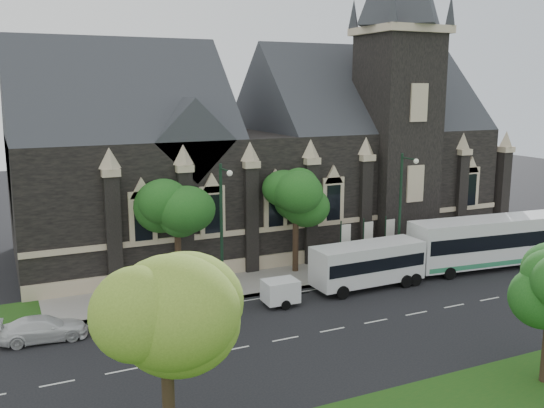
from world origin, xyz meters
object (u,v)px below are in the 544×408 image
street_lamp_near (402,206)px  car_far_white (43,329)px  banner_flag_left (344,242)px  banner_flag_center (366,239)px  car_far_red (129,318)px  tour_coach (492,241)px  tree_walk_left (179,207)px  shuttle_bus (368,262)px  street_lamp_mid (223,225)px  sedan (198,304)px  tree_park_near (170,305)px  box_trailer (280,291)px  tree_walk_right (297,196)px  banner_flag_right (388,236)px

street_lamp_near → car_far_white: (-25.14, -1.59, -4.43)m
banner_flag_left → banner_flag_center: bearing=0.0°
car_far_white → car_far_red: bearing=-88.9°
tour_coach → car_far_red: (-27.75, -0.04, -1.51)m
tree_walk_left → shuttle_bus: bearing=-24.1°
car_far_white → street_lamp_mid: bearing=-77.3°
shuttle_bus → sedan: size_ratio=2.01×
street_lamp_mid → banner_flag_left: (10.29, 1.91, -2.73)m
tree_park_near → box_trailer: tree_park_near is taller
tour_coach → tree_walk_left: bearing=172.3°
tree_park_near → street_lamp_mid: (7.77, 15.86, -1.30)m
tree_walk_right → banner_flag_left: bearing=-29.1°
shuttle_bus → tree_walk_left: bearing=154.9°
tree_walk_right → tree_walk_left: tree_walk_right is taller
banner_flag_right → shuttle_bus: bearing=-140.0°
tree_park_near → car_far_red: size_ratio=2.39×
banner_flag_left → box_trailer: 8.53m
street_lamp_mid → box_trailer: (3.00, -2.30, -4.16)m
banner_flag_center → tour_coach: 9.69m
banner_flag_left → car_far_white: (-21.43, -3.49, -1.71)m
street_lamp_near → banner_flag_right: street_lamp_near is taller
tree_walk_left → street_lamp_mid: bearing=-63.5°
tree_walk_left → banner_flag_left: tree_walk_left is taller
street_lamp_near → banner_flag_left: 4.99m
tree_park_near → street_lamp_mid: size_ratio=0.95×
banner_flag_right → sedan: (-16.51, -3.47, -1.72)m
tree_park_near → car_far_red: (1.25, 13.99, -5.81)m
banner_flag_left → car_far_red: bearing=-167.3°
banner_flag_right → tour_coach: banner_flag_right is taller
tree_park_near → banner_flag_center: size_ratio=2.14×
banner_flag_right → shuttle_bus: 5.60m
tree_park_near → tree_walk_left: size_ratio=1.12×
sedan → car_far_white: (-8.93, -0.03, 0.01)m
banner_flag_left → car_far_white: bearing=-170.7°
banner_flag_center → sedan: banner_flag_center is taller
tree_walk_left → sedan: 7.25m
tree_walk_left → sedan: size_ratio=1.90×
banner_flag_left → banner_flag_center: size_ratio=1.00×
tree_walk_left → car_far_white: 11.83m
tree_park_near → banner_flag_right: bearing=38.9°
banner_flag_left → tour_coach: size_ratio=0.29×
street_lamp_mid → box_trailer: bearing=-37.4°
tree_walk_left → banner_flag_right: size_ratio=1.91×
tree_park_near → tree_walk_right: size_ratio=1.10×
banner_flag_right → box_trailer: size_ratio=1.27×
tree_walk_right → shuttle_bus: bearing=-62.1°
tree_walk_left → banner_flag_center: size_ratio=1.91×
tree_park_near → tour_coach: bearing=25.8°
shuttle_bus → car_far_red: size_ratio=2.26×
street_lamp_mid → banner_flag_right: street_lamp_mid is taller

